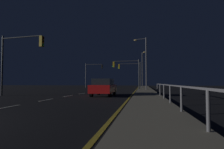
{
  "coord_description": "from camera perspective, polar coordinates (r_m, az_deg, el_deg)",
  "views": [
    {
      "loc": [
        6.68,
        -3.62,
        1.24
      ],
      "look_at": [
        1.63,
        28.06,
        2.56
      ],
      "focal_mm": 30.74,
      "sensor_mm": 36.0,
      "label": 1
    }
  ],
  "objects": [
    {
      "name": "traffic_light_mid_right",
      "position": [
        19.56,
        -25.79,
        5.98
      ],
      "size": [
        4.58,
        0.78,
        5.64
      ],
      "color": "#2D3033",
      "rests_on": "ground"
    },
    {
      "name": "lane_markings_center",
      "position": [
        25.54,
        -6.13,
        -5.12
      ],
      "size": [
        0.14,
        50.0,
        0.01
      ],
      "color": "silver",
      "rests_on": "ground"
    },
    {
      "name": "car",
      "position": [
        17.63,
        -2.5,
        -3.73
      ],
      "size": [
        1.86,
        4.42,
        1.57
      ],
      "color": "#B71414",
      "rests_on": "ground"
    },
    {
      "name": "traffic_light_near_right",
      "position": [
        40.03,
        5.43,
        1.43
      ],
      "size": [
        4.77,
        0.75,
        5.24
      ],
      "color": "#2D3033",
      "rests_on": "sidewalk_right"
    },
    {
      "name": "lane_edge_line",
      "position": [
        26.17,
        6.78,
        -5.05
      ],
      "size": [
        0.14,
        53.0,
        0.01
      ],
      "color": "gold",
      "rests_on": "ground"
    },
    {
      "name": "street_lamp_across_street",
      "position": [
        30.55,
        9.59,
        4.69
      ],
      "size": [
        2.01,
        0.81,
        8.14
      ],
      "color": "#4C4C51",
      "rests_on": "sidewalk_right"
    },
    {
      "name": "street_lamp_far_end",
      "position": [
        38.79,
        9.13,
        2.46
      ],
      "size": [
        0.82,
        2.29,
        7.14
      ],
      "color": "#38383D",
      "rests_on": "sidewalk_right"
    },
    {
      "name": "ground_plane",
      "position": [
        22.19,
        -8.51,
        -5.54
      ],
      "size": [
        112.0,
        112.0,
        0.0
      ],
      "primitive_type": "plane",
      "color": "black",
      "rests_on": "ground"
    },
    {
      "name": "sidewalk_right",
      "position": [
        21.16,
        10.18,
        -5.5
      ],
      "size": [
        2.4,
        77.0,
        0.14
      ],
      "primitive_type": "cube",
      "color": "gray",
      "rests_on": "ground"
    },
    {
      "name": "traffic_light_mid_left",
      "position": [
        31.91,
        4.36,
        1.95
      ],
      "size": [
        4.54,
        0.6,
        4.9
      ],
      "color": "#2D3033",
      "rests_on": "sidewalk_right"
    },
    {
      "name": "traffic_light_far_right",
      "position": [
        45.06,
        -5.66,
        1.19
      ],
      "size": [
        4.22,
        0.34,
        5.71
      ],
      "color": "#4C4C51",
      "rests_on": "ground"
    },
    {
      "name": "barrier_fence",
      "position": [
        10.69,
        16.91,
        -4.23
      ],
      "size": [
        0.09,
        18.01,
        0.98
      ],
      "color": "#59595E",
      "rests_on": "sidewalk_right"
    }
  ]
}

